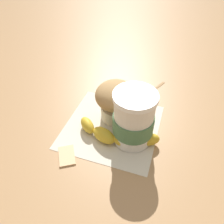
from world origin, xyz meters
TOP-DOWN VIEW (x-y plane):
  - ground_plane at (0.00, 0.00)m, footprint 3.00×3.00m
  - paper_napkin at (0.00, 0.00)m, footprint 0.22×0.22m
  - coffee_cup at (-0.05, 0.02)m, footprint 0.09×0.09m
  - muffin at (-0.00, -0.03)m, footprint 0.10×0.10m
  - banana at (-0.02, 0.04)m, footprint 0.19×0.07m
  - sugar_packet at (0.07, 0.11)m, footprint 0.05×0.06m
  - wooden_stirrer at (-0.07, -0.17)m, footprint 0.06×0.10m

SIDE VIEW (x-z plane):
  - ground_plane at x=0.00m, z-range 0.00..0.00m
  - paper_napkin at x=0.00m, z-range 0.00..0.00m
  - wooden_stirrer at x=-0.07m, z-range 0.00..0.00m
  - sugar_packet at x=0.07m, z-range 0.00..0.01m
  - banana at x=-0.02m, z-range 0.00..0.03m
  - muffin at x=0.00m, z-range 0.01..0.10m
  - coffee_cup at x=-0.05m, z-range 0.00..0.12m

